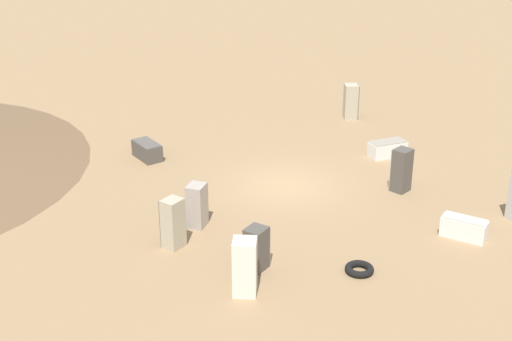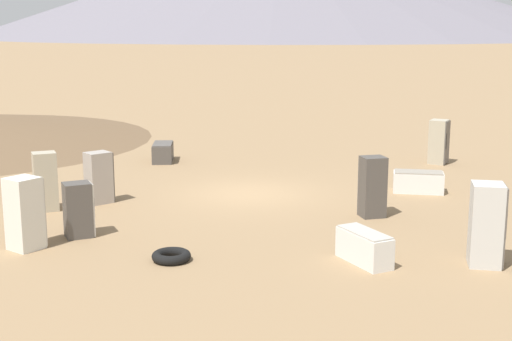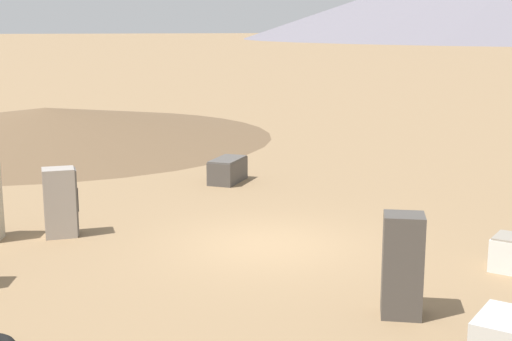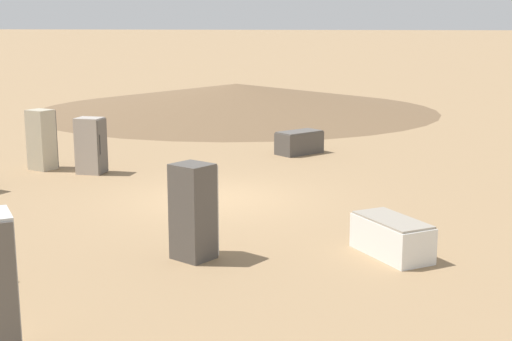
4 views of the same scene
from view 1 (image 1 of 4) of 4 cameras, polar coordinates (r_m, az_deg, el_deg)
ground_plane at (r=28.71m, az=2.43°, el=-1.21°), size 1000.00×1000.00×0.00m
discarded_fridge_0 at (r=36.48m, az=7.61°, el=5.50°), size 0.88×0.88×1.75m
discarded_fridge_1 at (r=25.63m, az=16.28°, el=-4.44°), size 0.94×1.62×0.76m
discarded_fridge_2 at (r=25.31m, az=-4.74°, el=-2.80°), size 0.77×0.60×1.60m
discarded_fridge_3 at (r=28.48m, az=11.54°, el=0.03°), size 0.87×0.86×1.76m
discarded_fridge_4 at (r=31.56m, az=-8.70°, el=1.60°), size 1.55×1.67×0.75m
discarded_fridge_5 at (r=21.35m, az=-0.90°, el=-7.71°), size 0.87×0.84×1.80m
discarded_fridge_6 at (r=32.00m, az=10.47°, el=1.73°), size 1.61×1.74×0.70m
discarded_fridge_7 at (r=22.68m, az=0.05°, el=-6.25°), size 0.85×0.77×1.44m
discarded_fridge_8 at (r=24.00m, az=-6.68°, el=-4.22°), size 0.81×0.78×1.76m
scrap_tire at (r=23.00m, az=8.27°, el=-7.81°), size 0.92×0.92×0.23m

